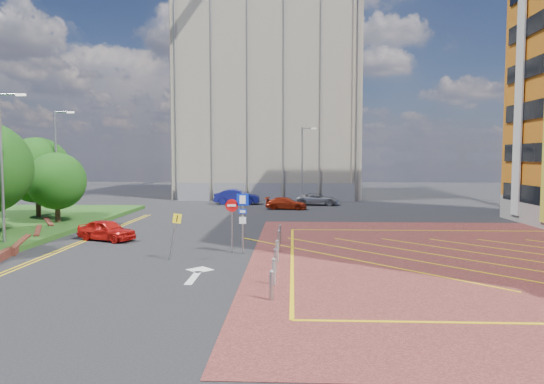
# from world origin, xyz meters

# --- Properties ---
(ground) EXTENTS (140.00, 140.00, 0.00)m
(ground) POSITION_xyz_m (0.00, 0.00, 0.00)
(ground) COLOR black
(ground) RESTS_ON ground
(forecourt) EXTENTS (26.00, 26.00, 0.02)m
(forecourt) POSITION_xyz_m (14.00, 0.00, 0.01)
(forecourt) COLOR maroon
(forecourt) RESTS_ON ground
(retaining_wall) EXTENTS (6.06, 20.33, 0.40)m
(retaining_wall) POSITION_xyz_m (-11.80, 2.00, 0.20)
(retaining_wall) COLOR brown
(retaining_wall) RESTS_ON ground
(tree_c) EXTENTS (4.00, 4.00, 4.90)m
(tree_c) POSITION_xyz_m (-13.50, 10.00, 3.19)
(tree_c) COLOR #3D2B1C
(tree_c) RESTS_ON grass_bed
(tree_d) EXTENTS (5.00, 5.00, 6.08)m
(tree_d) POSITION_xyz_m (-16.50, 13.00, 3.87)
(tree_d) COLOR #3D2B1C
(tree_d) RESTS_ON grass_bed
(lamp_left_near) EXTENTS (1.53, 0.16, 8.00)m
(lamp_left_near) POSITION_xyz_m (-12.42, 2.00, 4.66)
(lamp_left_near) COLOR #9EA0A8
(lamp_left_near) RESTS_ON grass_bed
(lamp_left_far) EXTENTS (1.53, 0.16, 8.00)m
(lamp_left_far) POSITION_xyz_m (-14.42, 12.00, 4.66)
(lamp_left_far) COLOR #9EA0A8
(lamp_left_far) RESTS_ON grass_bed
(lamp_back) EXTENTS (1.53, 0.16, 8.00)m
(lamp_back) POSITION_xyz_m (4.08, 28.00, 4.36)
(lamp_back) COLOR #9EA0A8
(lamp_back) RESTS_ON ground
(sign_cluster) EXTENTS (1.17, 0.12, 3.20)m
(sign_cluster) POSITION_xyz_m (0.30, 0.98, 1.95)
(sign_cluster) COLOR #9EA0A8
(sign_cluster) RESTS_ON ground
(warning_sign) EXTENTS (0.66, 0.40, 2.25)m
(warning_sign) POSITION_xyz_m (-2.56, -0.75, 1.43)
(warning_sign) COLOR #9EA0A8
(warning_sign) RESTS_ON ground
(bollard_row) EXTENTS (0.14, 11.14, 0.90)m
(bollard_row) POSITION_xyz_m (2.30, -1.67, 0.47)
(bollard_row) COLOR #9EA0A8
(bollard_row) RESTS_ON forecourt
(construction_building) EXTENTS (21.20, 19.20, 22.00)m
(construction_building) POSITION_xyz_m (0.00, 40.00, 11.00)
(construction_building) COLOR gray
(construction_building) RESTS_ON ground
(construction_fence) EXTENTS (21.60, 0.06, 2.00)m
(construction_fence) POSITION_xyz_m (1.00, 30.00, 1.00)
(construction_fence) COLOR gray
(construction_fence) RESTS_ON ground
(car_red_left) EXTENTS (3.86, 2.69, 1.22)m
(car_red_left) POSITION_xyz_m (-7.88, 4.50, 0.61)
(car_red_left) COLOR red
(car_red_left) RESTS_ON ground
(car_blue_back) EXTENTS (4.66, 1.66, 1.53)m
(car_blue_back) POSITION_xyz_m (-2.74, 26.38, 0.77)
(car_blue_back) COLOR navy
(car_blue_back) RESTS_ON ground
(car_red_back) EXTENTS (4.02, 2.04, 1.12)m
(car_red_back) POSITION_xyz_m (2.41, 21.76, 0.56)
(car_red_back) COLOR #AE280E
(car_red_back) RESTS_ON ground
(car_silver_back) EXTENTS (4.41, 2.25, 1.19)m
(car_silver_back) POSITION_xyz_m (5.50, 25.83, 0.60)
(car_silver_back) COLOR #98999F
(car_silver_back) RESTS_ON ground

